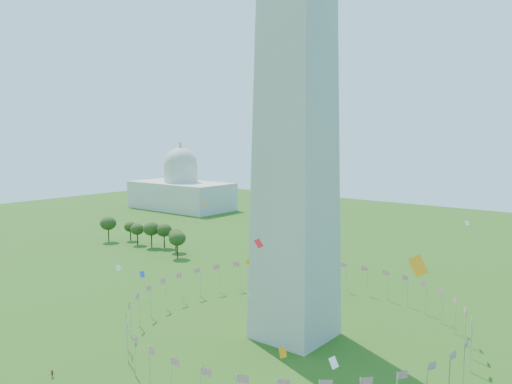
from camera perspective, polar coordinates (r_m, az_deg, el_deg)
flag_ring at (r=126.47m, az=4.42°, el=-14.16°), size 80.24×80.24×9.00m
capitol_building at (r=336.63m, az=-8.60°, el=1.97°), size 70.00×35.00×46.00m
kites_aloft at (r=92.36m, az=-0.67°, el=-11.56°), size 104.50×62.70×34.94m
tree_line_west at (r=224.89m, az=-12.31°, el=-4.90°), size 55.52×15.62×11.50m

